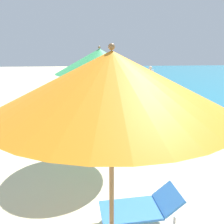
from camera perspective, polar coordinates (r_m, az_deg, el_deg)
The scene contains 9 objects.
umbrella_second at distance 2.06m, azimuth -0.11°, elevation 7.69°, with size 2.14×2.14×2.79m.
lounger_second_shoreside at distance 3.95m, azimuth 7.35°, elevation -22.46°, with size 1.29×0.65×0.57m.
umbrella_third at distance 5.64m, azimuth -3.13°, elevation 12.50°, with size 2.15×2.15×2.80m.
lounger_third_shoreside at distance 7.30m, azimuth 0.33°, elevation -4.04°, with size 1.60×0.62×0.57m.
umbrella_farthest at distance 9.57m, azimuth -3.30°, elevation 12.36°, with size 2.30×2.30×2.58m.
lounger_farthest_shoreside at distance 10.99m, azimuth 1.71°, elevation 2.62°, with size 1.46×0.87×0.65m.
lounger_farthest_inland at distance 8.76m, azimuth 1.29°, elevation -1.07°, with size 1.56×0.88×0.53m.
person_walking_near at distance 13.71m, azimuth 2.63°, elevation 8.23°, with size 0.41×0.32×1.67m.
person_walking_mid at distance 14.93m, azimuth 9.48°, elevation 8.69°, with size 0.38×0.42×1.70m.
Camera 1 is at (-0.56, 1.94, 2.74)m, focal length 36.71 mm.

